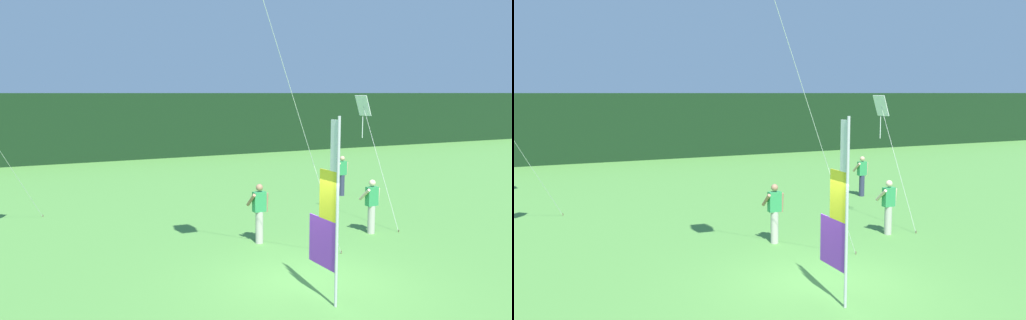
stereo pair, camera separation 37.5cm
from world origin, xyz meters
The scene contains 7 objects.
ground_plane centered at (0.00, 0.00, 0.00)m, with size 120.00×120.00×0.00m, color #518E3D.
distant_treeline centered at (0.00, 24.58, 2.11)m, with size 80.00×2.40×4.22m, color black.
banner_flag centered at (-0.23, -0.83, 1.82)m, with size 0.06×1.03×3.80m.
person_near_banner centered at (0.35, 3.50, 0.91)m, with size 0.55×0.48×1.70m.
person_mid_field centered at (3.86, 2.94, 0.88)m, with size 0.55×0.48×1.65m.
person_far_left centered at (6.46, 8.15, 0.88)m, with size 0.55×0.48×1.66m.
kite_white_diamond_2 centered at (4.47, 4.19, 3.62)m, with size 0.43×1.89×4.16m.
Camera 2 is at (-5.63, -9.45, 4.23)m, focal length 36.32 mm.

